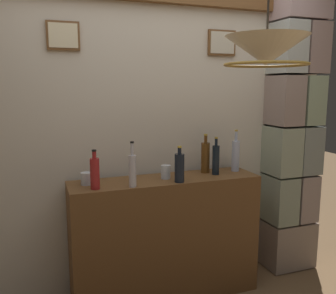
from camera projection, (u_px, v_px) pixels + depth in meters
panelled_rear_partition at (155, 117)px, 2.91m from camera, size 3.12×0.15×2.66m
stone_pillar at (291, 126)px, 3.20m from camera, size 0.45×0.36×2.59m
bar_shelf_unit at (166, 238)px, 2.82m from camera, size 1.45×0.37×0.95m
liquor_bottle_port at (236, 155)px, 2.97m from camera, size 0.06×0.06×0.34m
liquor_bottle_bourbon at (95, 173)px, 2.45m from camera, size 0.06×0.06×0.27m
liquor_bottle_mezcal at (179, 167)px, 2.63m from camera, size 0.07×0.07×0.27m
liquor_bottle_tequila at (205, 157)px, 2.92m from camera, size 0.07×0.07×0.31m
liquor_bottle_sherry at (132, 169)px, 2.50m from camera, size 0.05×0.05×0.32m
liquor_bottle_scotch at (216, 159)px, 2.85m from camera, size 0.06×0.06×0.30m
glass_tumbler_rocks at (166, 172)px, 2.74m from camera, size 0.07×0.07×0.10m
glass_tumbler_highball at (86, 179)px, 2.57m from camera, size 0.08×0.08×0.09m
pendant_lamp at (266, 52)px, 2.05m from camera, size 0.48×0.48×0.44m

